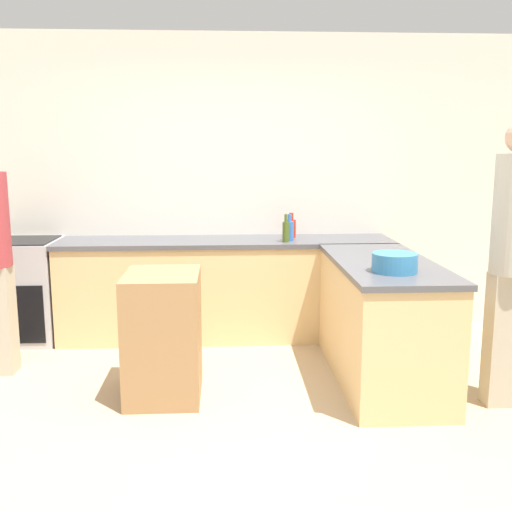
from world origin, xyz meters
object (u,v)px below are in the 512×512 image
Objects in this scene: olive_oil_bottle at (286,231)px; water_bottle_blue at (289,230)px; island_table at (163,335)px; range_oven at (23,291)px; mixing_bowl at (395,263)px; hot_sauce_bottle at (291,228)px.

water_bottle_blue is (0.04, 0.08, -0.00)m from olive_oil_bottle.
island_table is at bearing -129.31° from water_bottle_blue.
range_oven is 3.06× the size of mixing_bowl.
mixing_bowl is 1.43m from olive_oil_bottle.
water_bottle_blue is at bearing -100.95° from hot_sauce_bottle.
olive_oil_bottle is (0.95, 1.12, 0.55)m from island_table.
hot_sauce_bottle is (0.03, 0.18, -0.00)m from water_bottle_blue.
water_bottle_blue is 0.18m from hot_sauce_bottle.
olive_oil_bottle reaches higher than island_table.
mixing_bowl is at bearing -6.74° from island_table.
olive_oil_bottle is (2.30, -0.17, 0.53)m from range_oven.
mixing_bowl is (2.88, -1.47, 0.50)m from range_oven.
mixing_bowl is 1.32× the size of hot_sauce_bottle.
olive_oil_bottle is at bearing -115.98° from water_bottle_blue.
island_table is at bearing -126.43° from hot_sauce_bottle.
water_bottle_blue reaches higher than range_oven.
island_table is 1.62m from mixing_bowl.
island_table is at bearing 173.26° from mixing_bowl.
hot_sauce_bottle reaches higher than island_table.
olive_oil_bottle reaches higher than water_bottle_blue.
mixing_bowl is 1.22× the size of olive_oil_bottle.
range_oven is 3.27m from mixing_bowl.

